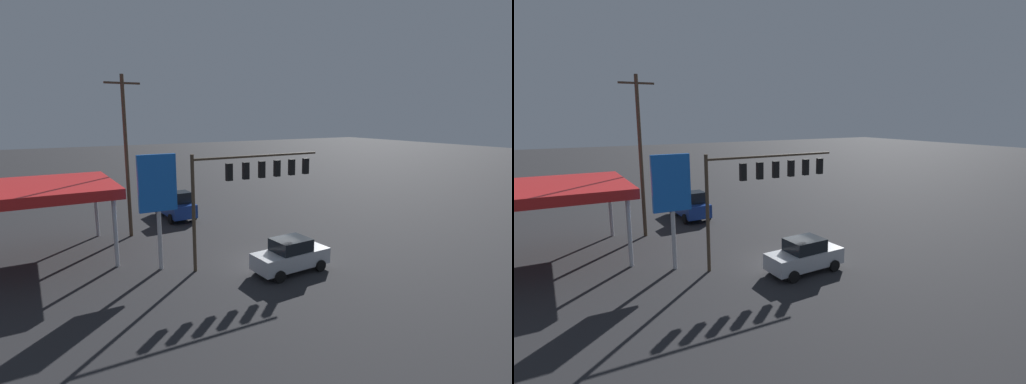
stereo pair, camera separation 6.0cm
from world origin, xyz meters
The scene contains 7 objects.
ground_plane centered at (0.00, 0.00, 0.00)m, with size 200.00×200.00×0.00m, color #262628.
traffic_signal_assembly centered at (0.90, -0.87, 5.15)m, with size 8.45×0.43×6.64m.
utility_pole centered at (6.22, -9.49, 6.02)m, with size 2.40×0.26×11.46m.
gas_station_canopy centered at (12.34, -7.28, 4.32)m, with size 9.23×8.14×4.66m.
price_sign centered at (6.24, -2.14, 4.71)m, with size 2.14×0.27×6.61m.
sedan_waiting centered at (0.02, 1.91, 0.95)m, with size 4.50×2.26×1.93m.
pickup_parked centered at (1.68, -12.79, 1.11)m, with size 2.35×5.24×2.40m.
Camera 2 is at (12.38, 19.42, 8.73)m, focal length 28.00 mm.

